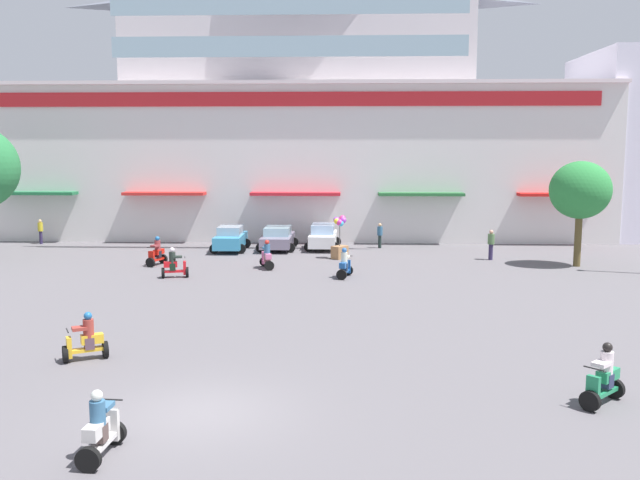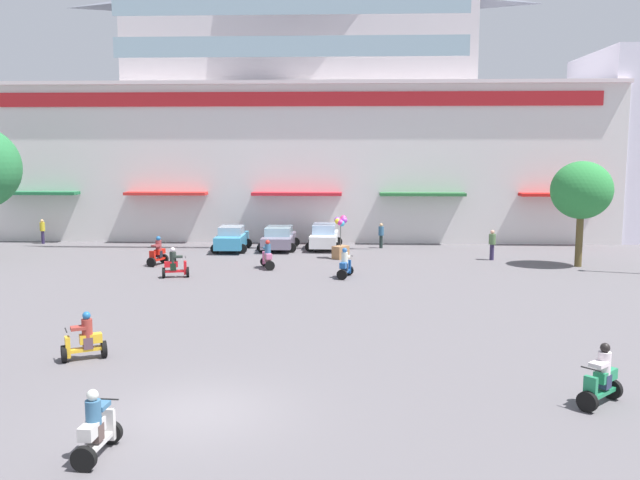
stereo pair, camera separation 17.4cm
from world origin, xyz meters
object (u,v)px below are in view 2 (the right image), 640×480
object	(u,v)px
scooter_rider_5	(96,429)
pedestrian_0	(42,230)
scooter_rider_2	(175,265)
scooter_rider_7	(84,340)
pedestrian_2	(381,234)
balloon_vendor_cart	(341,239)
pedestrian_1	(492,243)
parked_car_1	(279,238)
parked_car_0	(232,238)
plaza_tree_1	(582,191)
scooter_rider_0	(345,265)
scooter_rider_6	(158,253)
scooter_rider_4	(267,257)
scooter_rider_1	(601,380)
parked_car_2	(324,237)

from	to	relation	value
scooter_rider_5	pedestrian_0	world-z (taller)	pedestrian_0
scooter_rider_2	scooter_rider_7	bearing A→B (deg)	-87.28
scooter_rider_7	pedestrian_2	size ratio (longest dim) A/B	0.93
pedestrian_0	balloon_vendor_cart	size ratio (longest dim) A/B	0.66
pedestrian_1	balloon_vendor_cart	world-z (taller)	balloon_vendor_cart
parked_car_1	parked_car_0	bearing A→B (deg)	-166.66
plaza_tree_1	scooter_rider_7	distance (m)	27.14
parked_car_0	plaza_tree_1	bearing A→B (deg)	-13.74
plaza_tree_1	pedestrian_0	size ratio (longest dim) A/B	3.45
scooter_rider_7	scooter_rider_0	bearing A→B (deg)	60.04
scooter_rider_6	pedestrian_1	world-z (taller)	pedestrian_1
scooter_rider_4	balloon_vendor_cart	distance (m)	5.22
scooter_rider_6	balloon_vendor_cart	bearing A→B (deg)	14.94
scooter_rider_7	scooter_rider_1	bearing A→B (deg)	-12.06
pedestrian_1	balloon_vendor_cart	bearing A→B (deg)	179.29
pedestrian_2	balloon_vendor_cart	bearing A→B (deg)	-120.38
parked_car_1	pedestrian_0	xyz separation A→B (m)	(-16.17, 1.88, 0.22)
pedestrian_0	balloon_vendor_cart	distance (m)	20.84
parked_car_2	plaza_tree_1	bearing A→B (deg)	-22.80
scooter_rider_0	pedestrian_2	xyz separation A→B (m)	(2.23, 10.23, 0.29)
scooter_rider_4	parked_car_2	bearing A→B (deg)	69.26
scooter_rider_1	scooter_rider_7	size ratio (longest dim) A/B	1.06
scooter_rider_6	pedestrian_0	distance (m)	12.91
scooter_rider_2	pedestrian_2	size ratio (longest dim) A/B	0.95
scooter_rider_4	balloon_vendor_cart	world-z (taller)	balloon_vendor_cart
parked_car_1	scooter_rider_1	world-z (taller)	scooter_rider_1
parked_car_1	scooter_rider_4	distance (m)	6.92
scooter_rider_4	scooter_rider_1	bearing A→B (deg)	-60.66
parked_car_0	scooter_rider_0	bearing A→B (deg)	-50.38
parked_car_2	pedestrian_2	xyz separation A→B (m)	(3.65, 0.49, 0.13)
pedestrian_1	parked_car_1	bearing A→B (deg)	164.31
scooter_rider_0	pedestrian_1	world-z (taller)	pedestrian_1
scooter_rider_6	pedestrian_0	world-z (taller)	pedestrian_0
plaza_tree_1	parked_car_1	world-z (taller)	plaza_tree_1
scooter_rider_1	balloon_vendor_cart	distance (m)	23.62
scooter_rider_6	balloon_vendor_cart	world-z (taller)	balloon_vendor_cart
parked_car_0	scooter_rider_6	size ratio (longest dim) A/B	2.46
scooter_rider_6	scooter_rider_7	distance (m)	17.01
scooter_rider_4	scooter_rider_7	bearing A→B (deg)	-102.85
parked_car_0	parked_car_1	size ratio (longest dim) A/B	0.93
scooter_rider_2	pedestrian_1	size ratio (longest dim) A/B	0.88
plaza_tree_1	scooter_rider_0	world-z (taller)	plaza_tree_1
plaza_tree_1	pedestrian_1	world-z (taller)	plaza_tree_1
parked_car_0	parked_car_2	distance (m)	5.87
scooter_rider_2	plaza_tree_1	bearing A→B (deg)	11.05
parked_car_1	scooter_rider_2	bearing A→B (deg)	-113.41
scooter_rider_4	pedestrian_2	distance (m)	10.09
scooter_rider_6	pedestrian_0	size ratio (longest dim) A/B	0.96
scooter_rider_2	pedestrian_0	bearing A→B (deg)	136.05
plaza_tree_1	parked_car_2	world-z (taller)	plaza_tree_1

